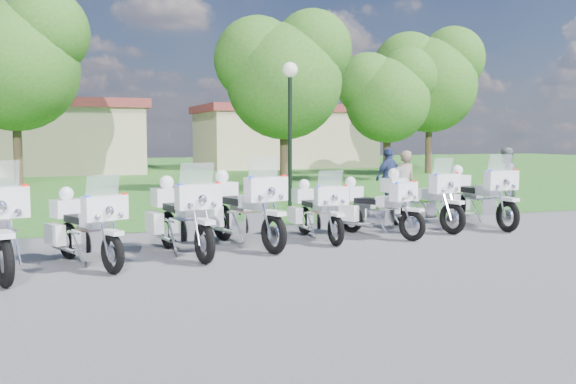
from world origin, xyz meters
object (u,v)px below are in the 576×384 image
object	(u,v)px
motorcycle_5	(376,206)
bystander_c	(389,178)
bystander_a	(404,184)
bystander_b	(505,177)
motorcycle_2	(182,215)
motorcycle_4	(317,210)
motorcycle_1	(85,227)
lamp_post	(290,98)
motorcycle_3	(242,208)
motorcycle_7	(477,196)
motorcycle_6	(417,199)

from	to	relation	value
motorcycle_5	bystander_c	size ratio (longest dim) A/B	1.18
bystander_a	bystander_b	size ratio (longest dim) A/B	0.98
motorcycle_2	motorcycle_4	xyz separation A→B (m)	(2.89, 0.70, -0.09)
motorcycle_1	motorcycle_2	bearing A→B (deg)	172.43
lamp_post	bystander_b	distance (m)	6.82
bystander_b	motorcycle_3	bearing A→B (deg)	-0.81
motorcycle_1	motorcycle_4	size ratio (longest dim) A/B	0.99
motorcycle_4	bystander_b	bearing A→B (deg)	-155.43
motorcycle_7	bystander_c	world-z (taller)	bystander_c
motorcycle_2	lamp_post	world-z (taller)	lamp_post
motorcycle_3	bystander_a	size ratio (longest dim) A/B	1.48
motorcycle_4	bystander_a	world-z (taller)	bystander_a
motorcycle_1	lamp_post	xyz separation A→B (m)	(5.96, 6.44, 2.53)
motorcycle_7	motorcycle_1	bearing A→B (deg)	9.29
motorcycle_5	bystander_b	distance (m)	7.30
motorcycle_5	motorcycle_7	xyz separation A→B (m)	(2.94, 0.53, 0.09)
bystander_a	motorcycle_5	bearing A→B (deg)	46.89
motorcycle_2	lamp_post	size ratio (longest dim) A/B	0.59
motorcycle_4	lamp_post	bearing A→B (deg)	-105.91
bystander_b	bystander_a	bearing A→B (deg)	-9.32
motorcycle_6	motorcycle_3	bearing A→B (deg)	-4.92
lamp_post	bystander_b	xyz separation A→B (m)	(6.20, -1.68, -2.29)
motorcycle_3	bystander_a	distance (m)	5.94
motorcycle_1	lamp_post	size ratio (longest dim) A/B	0.51
motorcycle_5	bystander_a	bearing A→B (deg)	-154.32
motorcycle_6	lamp_post	bearing A→B (deg)	-90.22
motorcycle_6	bystander_c	bearing A→B (deg)	-125.65
motorcycle_2	motorcycle_3	size ratio (longest dim) A/B	0.97
motorcycle_2	bystander_a	xyz separation A→B (m)	(6.46, 3.32, 0.16)
motorcycle_1	motorcycle_6	bearing A→B (deg)	171.27
motorcycle_5	motorcycle_3	bearing A→B (deg)	-20.25
motorcycle_2	motorcycle_3	bearing A→B (deg)	-169.21
motorcycle_1	bystander_c	xyz separation A→B (m)	(8.68, 5.54, 0.24)
motorcycle_4	motorcycle_6	bearing A→B (deg)	-169.30
motorcycle_4	motorcycle_7	distance (m)	4.29
motorcycle_7	bystander_a	xyz separation A→B (m)	(-0.68, 2.14, 0.14)
bystander_c	motorcycle_6	bearing A→B (deg)	51.08
motorcycle_3	motorcycle_4	distance (m)	1.65
motorcycle_3	bystander_b	distance (m)	10.03
motorcycle_1	motorcycle_3	bearing A→B (deg)	175.20
motorcycle_2	bystander_a	bearing A→B (deg)	-162.50
motorcycle_4	motorcycle_7	size ratio (longest dim) A/B	0.85
motorcycle_5	bystander_c	world-z (taller)	bystander_c
bystander_b	bystander_c	xyz separation A→B (m)	(-3.48, 0.78, 0.01)
motorcycle_4	bystander_b	distance (m)	8.45
motorcycle_3	motorcycle_2	bearing A→B (deg)	5.88
motorcycle_1	motorcycle_3	size ratio (longest dim) A/B	0.84
motorcycle_2	bystander_c	size ratio (longest dim) A/B	1.40
bystander_b	motorcycle_7	bearing A→B (deg)	19.71
motorcycle_7	bystander_b	world-z (taller)	bystander_b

